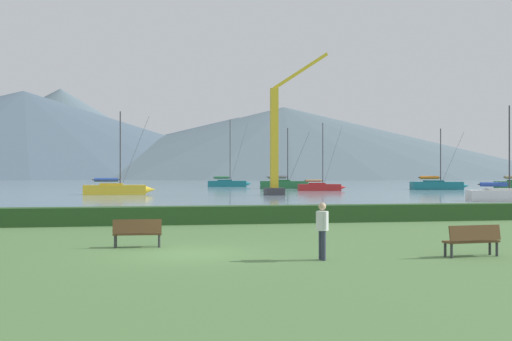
{
  "coord_description": "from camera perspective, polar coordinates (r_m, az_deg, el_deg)",
  "views": [
    {
      "loc": [
        -1.27,
        -19.22,
        2.52
      ],
      "look_at": [
        11.55,
        52.56,
        2.71
      ],
      "focal_mm": 43.61,
      "sensor_mm": 36.0,
      "label": 1
    }
  ],
  "objects": [
    {
      "name": "sailboat_slip_0",
      "position": [
        107.04,
        -2.64,
        -1.15
      ],
      "size": [
        7.64,
        2.7,
        11.58
      ],
      "rotation": [
        0.0,
        0.0,
        -0.07
      ],
      "color": "#19707A",
      "rests_on": "harbor_water"
    },
    {
      "name": "distant_hill_west_ridge",
      "position": [
        326.53,
        2.58,
        2.63
      ],
      "size": [
        280.64,
        280.64,
        36.69
      ],
      "primitive_type": "cone",
      "color": "slate",
      "rests_on": "ground_plane"
    },
    {
      "name": "ground_plane",
      "position": [
        19.43,
        -6.35,
        -7.61
      ],
      "size": [
        1000.0,
        1000.0,
        0.0
      ],
      "primitive_type": "plane",
      "color": "#517A42"
    },
    {
      "name": "distant_hill_far_shoulder",
      "position": [
        344.35,
        -20.57,
        3.16
      ],
      "size": [
        284.61,
        284.61,
        44.74
      ],
      "primitive_type": "cone",
      "color": "#4C6070",
      "rests_on": "ground_plane"
    },
    {
      "name": "harbor_water",
      "position": [
        156.24,
        -9.66,
        -1.07
      ],
      "size": [
        320.0,
        246.0,
        0.0
      ],
      "primitive_type": "cube",
      "color": "gray",
      "rests_on": "ground_plane"
    },
    {
      "name": "park_bench_under_tree",
      "position": [
        21.21,
        -10.83,
        -5.53
      ],
      "size": [
        1.61,
        0.52,
        0.95
      ],
      "rotation": [
        0.0,
        0.0,
        -0.03
      ],
      "color": "brown",
      "rests_on": "ground_plane"
    },
    {
      "name": "distant_hill_east_ridge",
      "position": [
        437.84,
        -17.51,
        3.37
      ],
      "size": [
        197.82,
        197.82,
        58.66
      ],
      "primitive_type": "cone",
      "color": "slate",
      "rests_on": "ground_plane"
    },
    {
      "name": "park_bench_near_path",
      "position": [
        19.66,
        19.25,
        -5.95
      ],
      "size": [
        1.75,
        0.64,
        0.95
      ],
      "rotation": [
        0.0,
        0.0,
        0.1
      ],
      "color": "brown",
      "rests_on": "ground_plane"
    },
    {
      "name": "sailboat_slip_11",
      "position": [
        95.79,
        2.63,
        -1.25
      ],
      "size": [
        8.55,
        3.63,
        9.32
      ],
      "rotation": [
        0.0,
        0.0,
        -0.16
      ],
      "color": "#236B38",
      "rests_on": "harbor_water"
    },
    {
      "name": "sailboat_slip_10",
      "position": [
        71.49,
        -12.73,
        -1.64
      ],
      "size": [
        7.89,
        2.37,
        9.35
      ],
      "rotation": [
        0.0,
        0.0,
        0.01
      ],
      "color": "gold",
      "rests_on": "harbor_water"
    },
    {
      "name": "person_standing_walker",
      "position": [
        17.95,
        6.09,
        -5.09
      ],
      "size": [
        0.36,
        0.57,
        1.65
      ],
      "rotation": [
        0.0,
        0.0,
        0.09
      ],
      "color": "#2D3347",
      "rests_on": "ground_plane"
    },
    {
      "name": "sailboat_slip_4",
      "position": [
        58.19,
        21.83,
        -2.06
      ],
      "size": [
        7.04,
        3.44,
        8.31
      ],
      "rotation": [
        0.0,
        0.0,
        -0.25
      ],
      "color": "white",
      "rests_on": "harbor_water"
    },
    {
      "name": "hedge_line",
      "position": [
        30.32,
        -7.72,
        -4.1
      ],
      "size": [
        80.0,
        1.2,
        0.86
      ],
      "primitive_type": "cube",
      "color": "#284C23",
      "rests_on": "ground_plane"
    },
    {
      "name": "distant_hill_central_peak",
      "position": [
        406.18,
        -1.59,
        2.2
      ],
      "size": [
        303.61,
        303.61,
        38.31
      ],
      "primitive_type": "cone",
      "color": "#4C6070",
      "rests_on": "ground_plane"
    },
    {
      "name": "dock_crane",
      "position": [
        68.0,
        1.89,
        2.1
      ],
      "size": [
        7.09,
        2.0,
        15.81
      ],
      "color": "#333338",
      "rests_on": "ground_plane"
    },
    {
      "name": "sailboat_slip_9",
      "position": [
        84.78,
        5.89,
        -1.48
      ],
      "size": [
        6.62,
        2.39,
        9.2
      ],
      "rotation": [
        0.0,
        0.0,
        -0.08
      ],
      "color": "red",
      "rests_on": "harbor_water"
    },
    {
      "name": "sailboat_slip_8",
      "position": [
        93.25,
        16.28,
        -1.28
      ],
      "size": [
        8.46,
        3.8,
        8.81
      ],
      "rotation": [
        0.0,
        0.0,
        -0.2
      ],
      "color": "#19707A",
      "rests_on": "harbor_water"
    }
  ]
}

